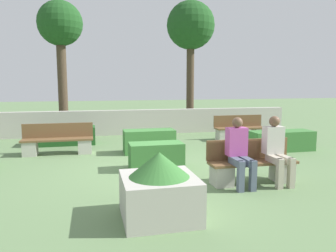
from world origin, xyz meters
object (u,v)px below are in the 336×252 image
bench_right_side (240,131)px  tree_leftmost (60,29)px  planter_corner_left (159,188)px  person_seated_man (276,147)px  person_seated_woman (239,149)px  bench_front (252,167)px  tree_center_left (191,28)px  bench_left_side (58,143)px

bench_right_side → tree_leftmost: (-6.11, 3.63, 3.78)m
bench_right_side → planter_corner_left: size_ratio=1.68×
person_seated_man → tree_leftmost: (-4.60, 8.38, 3.38)m
bench_right_side → planter_corner_left: 7.15m
bench_right_side → person_seated_woman: bearing=-117.9°
bench_right_side → person_seated_man: (-1.52, -4.76, 0.40)m
bench_front → bench_right_side: (1.95, 4.62, 0.00)m
tree_leftmost → tree_center_left: 5.44m
tree_leftmost → planter_corner_left: bearing=-77.9°
bench_front → person_seated_woman: 0.55m
bench_left_side → tree_leftmost: tree_leftmost is taller
person_seated_woman → tree_leftmost: tree_leftmost is taller
bench_right_side → person_seated_woman: person_seated_woman is taller
bench_front → bench_left_side: 5.38m
tree_leftmost → tree_center_left: bearing=1.0°
bench_left_side → tree_center_left: tree_center_left is taller
tree_center_left → bench_front: bearing=-98.7°
bench_left_side → person_seated_man: person_seated_man is taller
person_seated_man → planter_corner_left: size_ratio=1.23×
bench_left_side → person_seated_man: bearing=-41.9°
bench_left_side → tree_center_left: size_ratio=0.35×
person_seated_woman → tree_leftmost: (-3.81, 8.38, 3.38)m
person_seated_man → tree_center_left: bearing=84.4°
tree_leftmost → person_seated_man: bearing=-61.3°
bench_front → tree_leftmost: size_ratio=0.34×
person_seated_man → tree_leftmost: 10.14m
bench_left_side → tree_leftmost: (-0.18, 4.63, 3.78)m
bench_right_side → person_seated_man: 5.01m
person_seated_woman → bench_front: bearing=21.8°
bench_front → bench_right_side: 5.01m
bench_front → person_seated_man: 0.61m
bench_left_side → planter_corner_left: bearing=-70.7°
planter_corner_left → tree_center_left: 10.91m
bench_left_side → person_seated_woman: (3.63, -3.76, 0.39)m
bench_front → tree_center_left: bearing=81.3°
bench_front → bench_right_side: bearing=67.1°
bench_front → planter_corner_left: size_ratio=1.64×
person_seated_man → tree_center_left: 9.26m
person_seated_man → person_seated_woman: person_seated_man is taller
person_seated_woman → planter_corner_left: size_ratio=1.23×
tree_leftmost → tree_center_left: size_ratio=0.94×
planter_corner_left → tree_leftmost: bearing=102.1°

